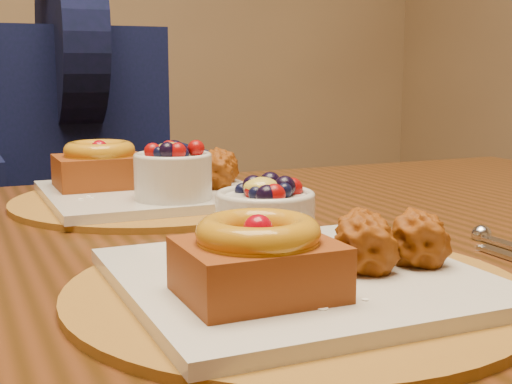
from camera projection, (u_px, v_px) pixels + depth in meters
dining_table at (207, 305)px, 0.79m from camera, size 1.60×0.90×0.76m
place_setting_near at (292, 264)px, 0.58m from camera, size 0.38×0.38×0.09m
place_setting_far at (150, 183)px, 0.97m from camera, size 0.38×0.38×0.09m
chair_far at (38, 269)px, 1.57m from camera, size 0.45×0.45×0.90m
diner at (73, 109)px, 1.60m from camera, size 0.49×0.48×0.80m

